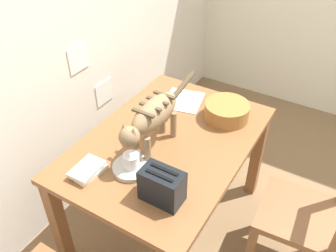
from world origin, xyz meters
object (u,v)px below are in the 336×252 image
object	(u,v)px
book_stack	(88,170)
wooden_chair_near	(307,215)
magazine	(183,100)
wicker_basket	(227,111)
toaster	(162,186)
saucer_bowl	(132,168)
cat	(153,117)
dining_table	(168,152)
coffee_mug	(132,160)

from	to	relation	value
book_stack	wooden_chair_near	xyz separation A→B (m)	(0.56, -1.03, -0.29)
magazine	wicker_basket	world-z (taller)	wicker_basket
toaster	wooden_chair_near	xyz separation A→B (m)	(0.50, -0.62, -0.36)
saucer_bowl	wicker_basket	world-z (taller)	wicker_basket
cat	dining_table	bearing A→B (deg)	-106.75
wooden_chair_near	toaster	bearing A→B (deg)	125.30
dining_table	cat	xyz separation A→B (m)	(-0.10, 0.03, 0.31)
cat	wooden_chair_near	bearing A→B (deg)	-164.40
saucer_bowl	wooden_chair_near	world-z (taller)	wooden_chair_near
magazine	wicker_basket	distance (m)	0.32
book_stack	toaster	xyz separation A→B (m)	(0.05, -0.42, 0.06)
wooden_chair_near	coffee_mug	bearing A→B (deg)	111.95
saucer_bowl	magazine	xyz separation A→B (m)	(0.70, 0.08, -0.01)
coffee_mug	magazine	distance (m)	0.70
cat	toaster	bearing A→B (deg)	130.34
book_stack	toaster	world-z (taller)	toaster
saucer_bowl	coffee_mug	distance (m)	0.05
book_stack	cat	bearing A→B (deg)	-28.42
magazine	wooden_chair_near	size ratio (longest dim) A/B	0.27
coffee_mug	wicker_basket	bearing A→B (deg)	-19.47
coffee_mug	book_stack	world-z (taller)	coffee_mug
dining_table	wooden_chair_near	world-z (taller)	wooden_chair_near
coffee_mug	book_stack	size ratio (longest dim) A/B	0.65
cat	magazine	bearing A→B (deg)	-78.96
dining_table	saucer_bowl	size ratio (longest dim) A/B	6.17
book_stack	wicker_basket	size ratio (longest dim) A/B	0.70
wicker_basket	wooden_chair_near	bearing A→B (deg)	-111.90
dining_table	saucer_bowl	xyz separation A→B (m)	(-0.30, 0.04, 0.10)
book_stack	wicker_basket	bearing A→B (deg)	-27.19
magazine	wicker_basket	size ratio (longest dim) A/B	0.94
cat	wooden_chair_near	world-z (taller)	cat
toaster	magazine	bearing A→B (deg)	22.18
book_stack	wicker_basket	world-z (taller)	wicker_basket
cat	magazine	size ratio (longest dim) A/B	2.67
coffee_mug	magazine	xyz separation A→B (m)	(0.70, 0.08, -0.06)
wooden_chair_near	dining_table	bearing A→B (deg)	94.14
cat	saucer_bowl	bearing A→B (deg)	90.00
coffee_mug	book_stack	distance (m)	0.23
saucer_bowl	book_stack	distance (m)	0.22
magazine	book_stack	world-z (taller)	book_stack
magazine	wooden_chair_near	xyz separation A→B (m)	(-0.28, -0.94, -0.27)
book_stack	coffee_mug	bearing A→B (deg)	-51.90
magazine	toaster	distance (m)	0.85
wooden_chair_near	book_stack	bearing A→B (deg)	114.27
toaster	wooden_chair_near	bearing A→B (deg)	-50.65
toaster	saucer_bowl	bearing A→B (deg)	70.16
wicker_basket	magazine	bearing A→B (deg)	84.05
dining_table	wicker_basket	world-z (taller)	wicker_basket
book_stack	wooden_chair_near	bearing A→B (deg)	-61.68
book_stack	toaster	distance (m)	0.42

